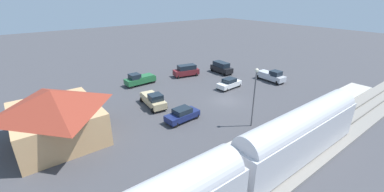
{
  "coord_description": "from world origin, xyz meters",
  "views": [
    {
      "loc": [
        -23.65,
        24.93,
        14.92
      ],
      "look_at": [
        2.81,
        4.36,
        1.0
      ],
      "focal_mm": 23.06,
      "sensor_mm": 36.0,
      "label": 1
    }
  ],
  "objects_px": {
    "suv_maroon": "(186,70)",
    "pickup_tan": "(153,100)",
    "pedestrian_on_platform": "(330,101)",
    "sedan_navy": "(182,114)",
    "suv_black": "(221,67)",
    "station_building": "(55,114)",
    "pickup_silver": "(271,76)",
    "pickup_green": "(140,79)",
    "sedan_white": "(229,83)",
    "pedestrian_waiting_far": "(266,128)",
    "light_pole_near_platform": "(255,91)"
  },
  "relations": [
    {
      "from": "sedan_white",
      "to": "pickup_silver",
      "type": "height_order",
      "value": "pickup_silver"
    },
    {
      "from": "pedestrian_on_platform",
      "to": "suv_black",
      "type": "relative_size",
      "value": 0.34
    },
    {
      "from": "station_building",
      "to": "pedestrian_waiting_far",
      "type": "height_order",
      "value": "station_building"
    },
    {
      "from": "pickup_tan",
      "to": "light_pole_near_platform",
      "type": "distance_m",
      "value": 14.4
    },
    {
      "from": "pickup_tan",
      "to": "suv_maroon",
      "type": "bearing_deg",
      "value": -55.29
    },
    {
      "from": "suv_black",
      "to": "pickup_tan",
      "type": "relative_size",
      "value": 0.9
    },
    {
      "from": "sedan_white",
      "to": "pickup_tan",
      "type": "distance_m",
      "value": 13.91
    },
    {
      "from": "suv_maroon",
      "to": "pickup_tan",
      "type": "height_order",
      "value": "suv_maroon"
    },
    {
      "from": "sedan_navy",
      "to": "pickup_tan",
      "type": "bearing_deg",
      "value": 6.52
    },
    {
      "from": "pickup_green",
      "to": "light_pole_near_platform",
      "type": "relative_size",
      "value": 0.75
    },
    {
      "from": "station_building",
      "to": "suv_maroon",
      "type": "xyz_separation_m",
      "value": [
        9.46,
        -24.52,
        -1.83
      ]
    },
    {
      "from": "pedestrian_waiting_far",
      "to": "sedan_white",
      "type": "bearing_deg",
      "value": -31.33
    },
    {
      "from": "suv_maroon",
      "to": "sedan_white",
      "type": "bearing_deg",
      "value": -170.01
    },
    {
      "from": "pedestrian_waiting_far",
      "to": "suv_maroon",
      "type": "xyz_separation_m",
      "value": [
        23.47,
        -6.55,
        -0.13
      ]
    },
    {
      "from": "pickup_green",
      "to": "light_pole_near_platform",
      "type": "xyz_separation_m",
      "value": [
        -21.8,
        -3.93,
        3.58
      ]
    },
    {
      "from": "suv_black",
      "to": "pickup_green",
      "type": "bearing_deg",
      "value": 77.07
    },
    {
      "from": "pedestrian_waiting_far",
      "to": "pickup_silver",
      "type": "relative_size",
      "value": 0.31
    },
    {
      "from": "suv_maroon",
      "to": "pedestrian_on_platform",
      "type": "bearing_deg",
      "value": -164.47
    },
    {
      "from": "sedan_navy",
      "to": "pickup_tan",
      "type": "distance_m",
      "value": 6.14
    },
    {
      "from": "pickup_silver",
      "to": "pickup_tan",
      "type": "height_order",
      "value": "same"
    },
    {
      "from": "suv_black",
      "to": "light_pole_near_platform",
      "type": "height_order",
      "value": "light_pole_near_platform"
    },
    {
      "from": "station_building",
      "to": "pickup_silver",
      "type": "xyz_separation_m",
      "value": [
        -2.47,
        -35.06,
        -1.95
      ]
    },
    {
      "from": "sedan_white",
      "to": "suv_maroon",
      "type": "bearing_deg",
      "value": 9.99
    },
    {
      "from": "sedan_navy",
      "to": "pickup_silver",
      "type": "relative_size",
      "value": 0.84
    },
    {
      "from": "pickup_silver",
      "to": "pickup_tan",
      "type": "bearing_deg",
      "value": 81.06
    },
    {
      "from": "sedan_white",
      "to": "suv_black",
      "type": "height_order",
      "value": "suv_black"
    },
    {
      "from": "station_building",
      "to": "pickup_silver",
      "type": "height_order",
      "value": "station_building"
    },
    {
      "from": "pedestrian_on_platform",
      "to": "sedan_navy",
      "type": "height_order",
      "value": "pedestrian_on_platform"
    },
    {
      "from": "suv_black",
      "to": "sedan_white",
      "type": "bearing_deg",
      "value": 144.36
    },
    {
      "from": "suv_maroon",
      "to": "sedan_white",
      "type": "distance_m",
      "value": 10.01
    },
    {
      "from": "sedan_white",
      "to": "sedan_navy",
      "type": "bearing_deg",
      "value": 109.36
    },
    {
      "from": "sedan_white",
      "to": "pickup_tan",
      "type": "xyz_separation_m",
      "value": [
        1.48,
        13.83,
        0.15
      ]
    },
    {
      "from": "light_pole_near_platform",
      "to": "pickup_tan",
      "type": "bearing_deg",
      "value": 28.21
    },
    {
      "from": "light_pole_near_platform",
      "to": "station_building",
      "type": "bearing_deg",
      "value": 59.5
    },
    {
      "from": "pedestrian_waiting_far",
      "to": "pickup_silver",
      "type": "bearing_deg",
      "value": -55.99
    },
    {
      "from": "pickup_silver",
      "to": "light_pole_near_platform",
      "type": "bearing_deg",
      "value": 118.54
    },
    {
      "from": "station_building",
      "to": "pickup_tan",
      "type": "bearing_deg",
      "value": -84.99
    },
    {
      "from": "pedestrian_on_platform",
      "to": "sedan_white",
      "type": "xyz_separation_m",
      "value": [
        14.34,
        4.99,
        -0.4
      ]
    },
    {
      "from": "pickup_green",
      "to": "light_pole_near_platform",
      "type": "height_order",
      "value": "light_pole_near_platform"
    },
    {
      "from": "pedestrian_on_platform",
      "to": "suv_black",
      "type": "height_order",
      "value": "suv_black"
    },
    {
      "from": "sedan_navy",
      "to": "suv_black",
      "type": "height_order",
      "value": "suv_black"
    },
    {
      "from": "pedestrian_waiting_far",
      "to": "suv_maroon",
      "type": "distance_m",
      "value": 24.37
    },
    {
      "from": "station_building",
      "to": "sedan_white",
      "type": "xyz_separation_m",
      "value": [
        -0.39,
        -26.25,
        -2.1
      ]
    },
    {
      "from": "suv_maroon",
      "to": "suv_black",
      "type": "bearing_deg",
      "value": -110.74
    },
    {
      "from": "pedestrian_on_platform",
      "to": "pickup_green",
      "type": "bearing_deg",
      "value": 32.53
    },
    {
      "from": "pedestrian_on_platform",
      "to": "pedestrian_waiting_far",
      "type": "bearing_deg",
      "value": 86.87
    },
    {
      "from": "sedan_navy",
      "to": "suv_maroon",
      "type": "xyz_separation_m",
      "value": [
        14.47,
        -11.39,
        0.27
      ]
    },
    {
      "from": "suv_maroon",
      "to": "suv_black",
      "type": "relative_size",
      "value": 1.04
    },
    {
      "from": "sedan_navy",
      "to": "pickup_green",
      "type": "relative_size",
      "value": 0.84
    },
    {
      "from": "suv_maroon",
      "to": "light_pole_near_platform",
      "type": "bearing_deg",
      "value": 165.1
    }
  ]
}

